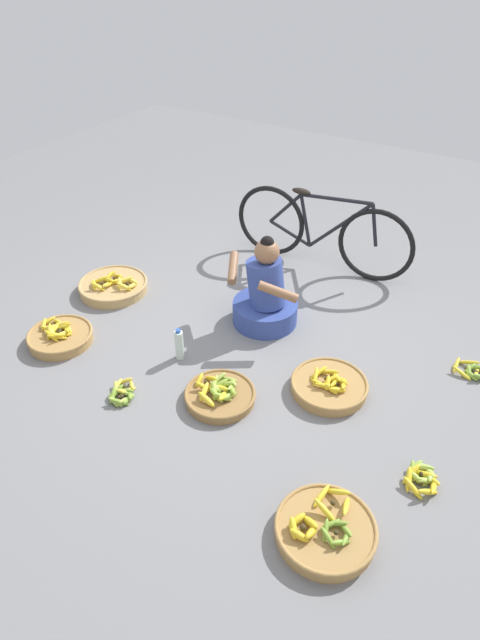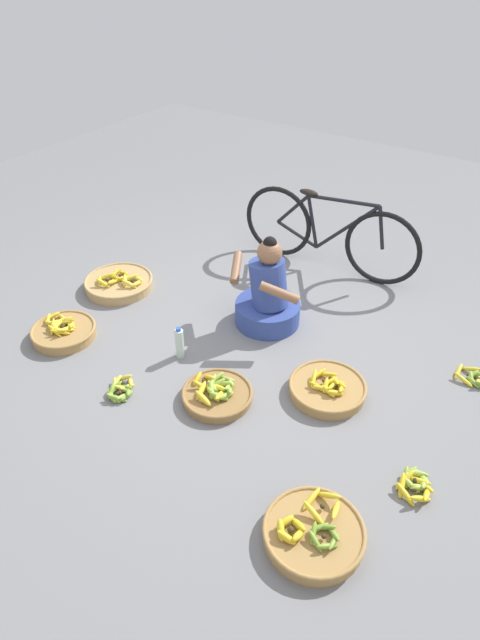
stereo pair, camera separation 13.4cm
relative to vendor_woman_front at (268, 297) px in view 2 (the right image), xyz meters
name	(u,v)px [view 2 (the right image)]	position (x,y,z in m)	size (l,w,h in m)	color
ground_plane	(255,344)	(0.07, -0.30, -0.24)	(10.00, 10.00, 0.00)	slate
vendor_woman_front	(268,297)	(0.00, 0.00, 0.00)	(0.72, 0.52, 0.77)	#334793
bicycle_leaning	(328,233)	(-0.01, 1.04, 0.12)	(1.70, 0.13, 0.73)	black
banana_basket_near_vendor	(63,331)	(-1.20, -1.06, -0.19)	(0.50, 0.50, 0.16)	#A87F47
banana_basket_front_center	(217,394)	(0.19, -0.94, -0.19)	(0.48, 0.48, 0.14)	olive
banana_basket_near_bicycle	(327,388)	(0.78, -0.47, -0.19)	(0.53, 0.53, 0.14)	#A87F47
banana_basket_mid_left	(313,533)	(1.21, -1.49, -0.19)	(0.54, 0.54, 0.16)	#A87F47
banana_basket_back_right	(119,283)	(-1.35, -0.31, -0.19)	(0.60, 0.60, 0.16)	tan
loose_bananas_back_left	(415,483)	(1.54, -0.88, -0.21)	(0.23, 0.28, 0.10)	#8CAD38
loose_bananas_mid_right	(120,390)	(-0.40, -1.27, -0.22)	(0.24, 0.27, 0.09)	yellow
loose_bananas_back_center	(475,378)	(1.58, 0.23, -0.22)	(0.26, 0.19, 0.08)	olive
water_bottle	(180,343)	(-0.31, -0.73, -0.12)	(0.07, 0.07, 0.26)	silver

